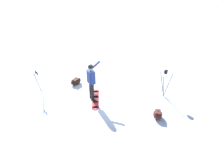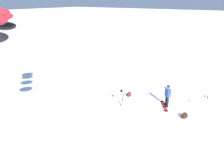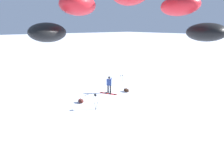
{
  "view_description": "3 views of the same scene",
  "coord_description": "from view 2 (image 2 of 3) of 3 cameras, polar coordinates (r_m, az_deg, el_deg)",
  "views": [
    {
      "loc": [
        -4.74,
        7.64,
        5.49
      ],
      "look_at": [
        -0.15,
        -0.47,
        1.06
      ],
      "focal_mm": 37.35,
      "sensor_mm": 36.0,
      "label": 1
    },
    {
      "loc": [
        4.51,
        -12.69,
        7.29
      ],
      "look_at": [
        -1.98,
        -3.15,
        3.0
      ],
      "focal_mm": 32.51,
      "sensor_mm": 36.0,
      "label": 2
    },
    {
      "loc": [
        -7.79,
        -10.45,
        6.03
      ],
      "look_at": [
        -2.28,
        -3.59,
        3.32
      ],
      "focal_mm": 24.63,
      "sensor_mm": 36.0,
      "label": 3
    }
  ],
  "objects": [
    {
      "name": "snowboarder",
      "position": [
        14.93,
        15.36,
        -5.2
      ],
      "size": [
        0.48,
        0.77,
        1.71
      ],
      "color": "black",
      "rests_on": "ground_plane"
    },
    {
      "name": "ground_plane",
      "position": [
        15.31,
        13.0,
        -8.61
      ],
      "size": [
        300.0,
        300.0,
        0.0
      ],
      "primitive_type": "plane",
      "color": "white"
    },
    {
      "name": "gear_bag_small",
      "position": [
        16.32,
        4.87,
        -5.54
      ],
      "size": [
        0.51,
        0.61,
        0.33
      ],
      "color": "#4C1E19",
      "rests_on": "ground_plane"
    },
    {
      "name": "ski_poles",
      "position": [
        15.35,
        24.76,
        -6.75
      ],
      "size": [
        0.31,
        0.36,
        1.16
      ],
      "color": "gray",
      "rests_on": "ground_plane"
    },
    {
      "name": "snowboard",
      "position": [
        15.38,
        14.41,
        -8.5
      ],
      "size": [
        1.07,
        1.54,
        0.1
      ],
      "color": "#B23333",
      "rests_on": "ground_plane"
    },
    {
      "name": "gear_bag_large",
      "position": [
        14.31,
        19.71,
        -10.8
      ],
      "size": [
        0.39,
        0.62,
        0.3
      ],
      "color": "black",
      "rests_on": "ground_plane"
    },
    {
      "name": "camera_tripod",
      "position": [
        14.48,
        2.67,
        -5.67
      ],
      "size": [
        0.59,
        0.53,
        1.3
      ],
      "color": "#262628",
      "rests_on": "ground_plane"
    }
  ]
}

